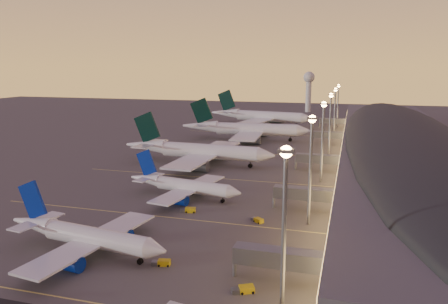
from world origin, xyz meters
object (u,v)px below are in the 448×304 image
Objects in this scene: airliner_wide_mid at (245,129)px; radar_tower at (309,85)px; airliner_narrow_north at (183,186)px; airliner_wide_near at (197,151)px; airliner_narrow_south at (84,236)px; baggage_tug_b at (244,290)px; airliner_wide_far at (260,116)px; baggage_tug_a at (162,263)px; baggage_tug_c at (188,210)px; baggage_tug_d at (257,220)px.

radar_tower is (16.78, 147.08, 16.47)m from airliner_wide_mid.
airliner_wide_near is at bearing 114.20° from airliner_narrow_north.
airliner_wide_mid reaches higher than airliner_narrow_south.
airliner_wide_near is 97.73m from baggage_tug_b.
airliner_wide_mid is at bearing -76.41° from airliner_wide_far.
baggage_tug_a is at bearing -64.13° from airliner_narrow_north.
airliner_wide_far reaches higher than airliner_wide_mid.
baggage_tug_c is at bearing -74.96° from airliner_wide_far.
airliner_wide_far is (-5.60, 199.61, 2.10)m from airliner_narrow_south.
airliner_wide_far is at bearing 84.91° from baggage_tug_a.
baggage_tug_a is (23.03, -83.52, -4.51)m from airliner_wide_near.
baggage_tug_b is 1.14× the size of baggage_tug_d.
airliner_narrow_south is at bearing -124.39° from baggage_tug_c.
airliner_narrow_north is at bearing 94.68° from baggage_tug_a.
airliner_narrow_south is 1.06× the size of airliner_narrow_north.
airliner_narrow_south is 10.88× the size of baggage_tug_d.
baggage_tug_a is at bearing -86.11° from airliner_wide_mid.
baggage_tug_a is at bearing 4.53° from airliner_narrow_south.
baggage_tug_b is (35.74, -148.07, -4.89)m from airliner_wide_mid.
baggage_tug_d is (-4.80, 33.22, -0.04)m from baggage_tug_b.
baggage_tug_c is (16.69, -170.74, -5.07)m from airliner_wide_far.
airliner_wide_mid is 0.96× the size of airliner_wide_far.
baggage_tug_b is at bearing -86.32° from radar_tower.
airliner_wide_near reaches higher than baggage_tug_b.
airliner_wide_mid reaches higher than airliner_wide_near.
airliner_narrow_north is at bearing 90.66° from airliner_narrow_south.
radar_tower is 296.54m from baggage_tug_b.
airliner_wide_mid is 113.64m from baggage_tug_c.
airliner_narrow_south is at bearing -93.05° from radar_tower.
airliner_wide_far is 16.06× the size of baggage_tug_c.
radar_tower is 263.19m from baggage_tug_d.
airliner_wide_mid is (-1.41, 141.71, 1.88)m from airliner_narrow_south.
airliner_narrow_south reaches higher than baggage_tug_d.
airliner_wide_far is 17.05× the size of baggage_tug_b.
airliner_wide_mid reaches higher than baggage_tug_d.
airliner_narrow_north is 1.11× the size of radar_tower.
airliner_wide_near is 1.86× the size of radar_tower.
airliner_wide_mid is at bearing 98.16° from airliner_narrow_south.
airliner_wide_far is at bearing 82.20° from baggage_tug_c.
airliner_wide_far is 93.05m from radar_tower.
baggage_tug_c is (-4.28, -259.92, -21.33)m from radar_tower.
airliner_narrow_south reaches higher than baggage_tug_b.
airliner_wide_far reaches higher than airliner_wide_near.
airliner_wide_far is (-4.19, 57.90, 0.21)m from airliner_wide_mid.
airliner_narrow_south is at bearing 165.37° from baggage_tug_a.
baggage_tug_b is (39.93, -205.97, -5.11)m from airliner_wide_far.
baggage_tug_b is 33.56m from baggage_tug_d.
airliner_wide_mid is at bearing 88.09° from airliner_wide_near.
airliner_narrow_north reaches higher than baggage_tug_b.
radar_tower reaches higher than airliner_wide_near.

